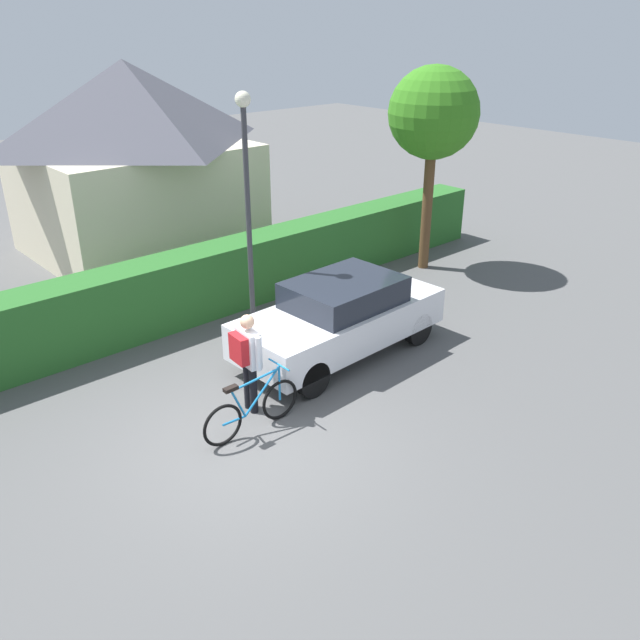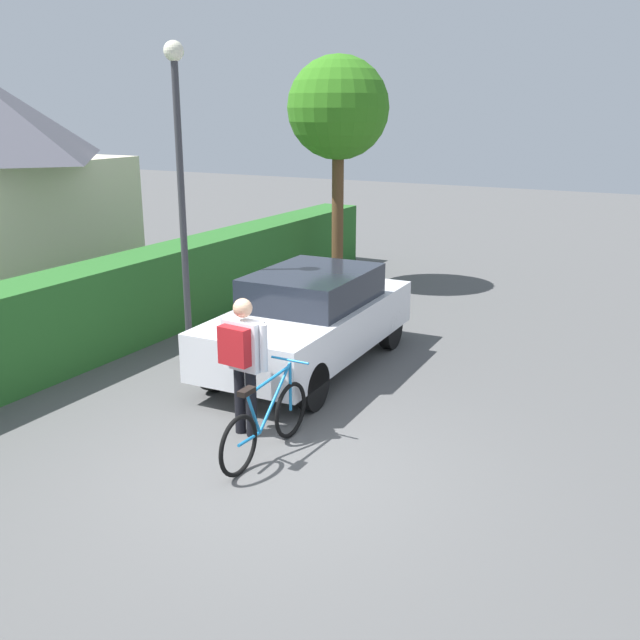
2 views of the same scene
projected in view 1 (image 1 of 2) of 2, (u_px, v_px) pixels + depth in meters
The scene contains 9 objects.
ground_plane at pixel (249, 445), 9.74m from camera, with size 60.00×60.00×0.00m, color #525252.
hedge_row at pixel (107, 310), 12.49m from camera, with size 21.00×0.90×1.42m, color #286426.
house_distant at pixel (133, 157), 16.96m from camera, with size 5.56×4.98×4.87m.
parked_car_near at pixel (341, 316), 12.08m from camera, with size 4.17×1.83×1.47m.
bicycle at pixel (252, 410), 9.92m from camera, with size 1.75×0.50×0.98m.
person_rider at pixel (247, 354), 10.18m from camera, with size 0.38×0.67×1.69m.
street_lamp at pixel (247, 189), 11.81m from camera, with size 0.28×0.28×4.66m.
tree_kerbside at pixel (434, 115), 15.09m from camera, with size 2.12×2.12×4.84m.
fire_hydrant at pixel (315, 297), 13.82m from camera, with size 0.20×0.20×0.81m.
Camera 1 is at (-4.57, -6.70, 5.81)m, focal length 36.71 mm.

